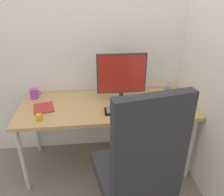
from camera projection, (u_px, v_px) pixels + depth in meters
The scene contains 12 objects.
ground_plane at pixel (107, 161), 2.46m from camera, with size 8.00×8.00×0.00m, color slate.
wall_back at pixel (103, 25), 2.17m from camera, with size 2.95×0.04×2.80m, color white.
wall_side_right at pixel (216, 34), 1.75m from camera, with size 0.04×1.97×2.80m, color white.
desk at pixel (107, 109), 2.17m from camera, with size 1.66×0.68×0.72m.
office_chair at pixel (138, 167), 1.51m from camera, with size 0.60×0.62×1.25m.
monitor at pixel (122, 76), 2.10m from camera, with size 0.47×0.15×0.47m.
keyboard at pixel (130, 110), 2.02m from camera, with size 0.47×0.13×0.02m.
mouse at pixel (174, 105), 2.08m from camera, with size 0.05×0.09×0.04m, color black.
pen_holder at pixel (168, 92), 2.26m from camera, with size 0.07×0.07×0.16m.
notebook at pixel (44, 108), 2.07m from camera, with size 0.18×0.20×0.01m, color #B23333.
coffee_mug at pixel (34, 94), 2.25m from camera, with size 0.12×0.08×0.10m.
desk_clamp_accessory at pixel (39, 117), 1.88m from camera, with size 0.04×0.04×0.06m, color orange.
Camera 1 is at (-0.15, -1.89, 1.72)m, focal length 35.66 mm.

